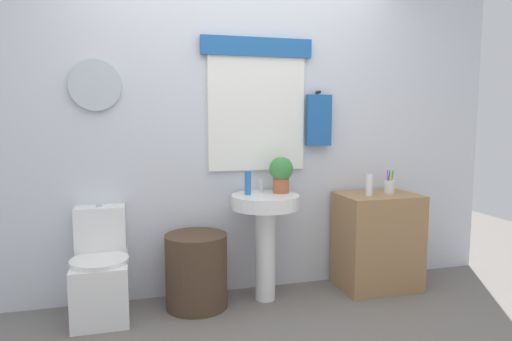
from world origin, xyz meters
The scene contains 10 objects.
back_wall centered at (0.00, 1.15, 1.30)m, with size 4.40×0.18×2.60m.
toilet centered at (-1.00, 0.88, 0.29)m, with size 0.38×0.51×0.76m.
laundry_hamper centered at (-0.35, 0.85, 0.27)m, with size 0.44×0.44×0.53m, color #4C3828.
pedestal_sink centered at (0.17, 0.85, 0.59)m, with size 0.50×0.50×0.79m.
faucet centered at (0.17, 0.97, 0.84)m, with size 0.03×0.03×0.10m, color silver.
wooden_cabinet centered at (1.10, 0.85, 0.38)m, with size 0.61×0.44×0.76m, color #9E754C.
soap_bottle centered at (0.05, 0.90, 0.88)m, with size 0.05×0.05×0.18m, color #2D6BB7.
potted_plant centered at (0.31, 0.91, 0.95)m, with size 0.18×0.18×0.27m.
lotion_bottle centered at (0.99, 0.81, 0.84)m, with size 0.05×0.05×0.17m, color white.
toothbrush_cup centered at (1.20, 0.87, 0.81)m, with size 0.08×0.08×0.19m.
Camera 1 is at (-0.79, -2.32, 1.36)m, focal length 32.22 mm.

